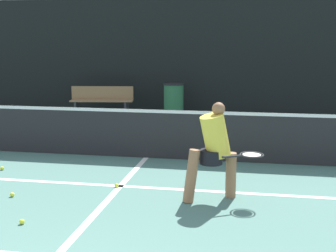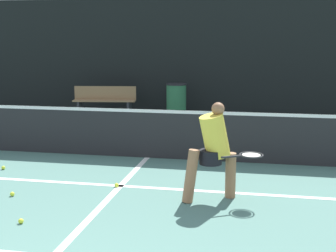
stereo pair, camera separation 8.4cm
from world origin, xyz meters
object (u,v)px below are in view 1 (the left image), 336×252
player_practicing (214,148)px  trash_bin (174,100)px  courtside_bench (102,99)px  parked_car (132,82)px

player_practicing → trash_bin: player_practicing is taller
player_practicing → courtside_bench: bearing=90.2°
player_practicing → parked_car: player_practicing is taller
courtside_bench → parked_car: 4.82m
trash_bin → player_practicing: bearing=-75.8°
parked_car → courtside_bench: bearing=-86.4°
player_practicing → parked_car: bearing=80.5°
player_practicing → parked_car: size_ratio=0.36×
parked_car → player_practicing: bearing=-70.0°
courtside_bench → parked_car: size_ratio=0.49×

